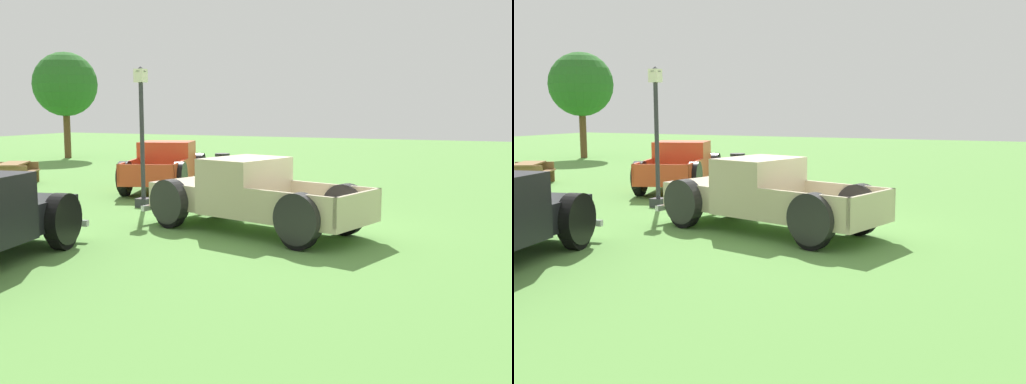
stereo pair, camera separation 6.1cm
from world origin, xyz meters
TOP-DOWN VIEW (x-y plane):
  - ground_plane at (0.00, 0.00)m, footprint 80.00×80.00m
  - pickup_truck_foreground at (-0.28, 1.01)m, footprint 3.28×5.71m
  - pickup_truck_behind_right at (5.36, 6.47)m, footprint 5.57×3.45m
  - lamp_post_near at (1.47, 4.88)m, footprint 0.36×0.36m
  - picnic_table at (3.86, 12.03)m, footprint 2.29×2.17m
  - trash_can at (8.93, 6.14)m, footprint 0.59×0.59m
  - oak_tree_west at (13.86, 18.03)m, footprint 3.43×3.43m

SIDE VIEW (x-z plane):
  - ground_plane at x=0.00m, z-range 0.00..0.00m
  - trash_can at x=8.93m, z-range 0.00..0.95m
  - picnic_table at x=3.86m, z-range 0.10..0.88m
  - pickup_truck_behind_right at x=5.36m, z-range -0.04..1.57m
  - pickup_truck_foreground at x=-0.28m, z-range -0.04..1.61m
  - lamp_post_near at x=1.47m, z-range 0.10..3.98m
  - oak_tree_west at x=13.86m, z-range 1.11..6.80m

